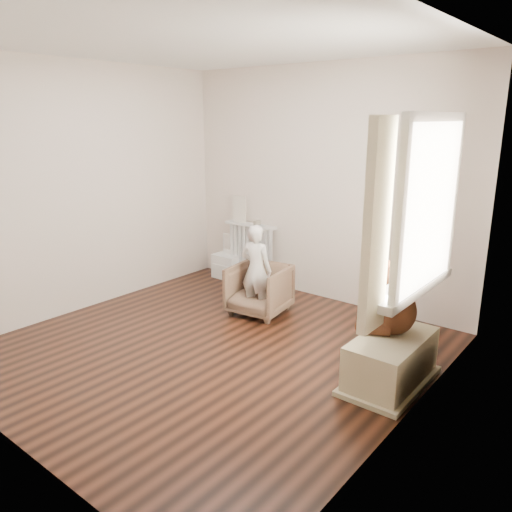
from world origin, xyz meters
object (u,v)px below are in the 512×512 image
Objects in this scene: teddy_bear at (394,298)px; radiator at (251,253)px; child at (256,270)px; toy_vanity at (228,257)px; armchair at (259,290)px; plush_cat at (423,261)px; toy_bench at (391,360)px.

radiator is at bearing 130.43° from teddy_bear.
teddy_bear is (1.66, -0.36, 0.17)m from child.
toy_vanity is 1.30m from armchair.
teddy_bear is at bearing -22.24° from armchair.
child is 1.95m from plush_cat.
plush_cat is at bearing 41.40° from toy_bench.
radiator is 0.91× the size of toy_bench.
plush_cat reaches higher than armchair.
toy_vanity is at bearing -175.20° from radiator.
armchair is (1.08, -0.72, -0.01)m from toy_vanity.
toy_bench is 1.45× the size of teddy_bear.
child is at bearing 165.05° from toy_bench.
toy_vanity reaches higher than armchair.
plush_cat reaches higher than teddy_bear.
radiator is 2.75m from toy_bench.
child reaches higher than radiator.
toy_vanity is 1.99× the size of plush_cat.
teddy_bear is 0.38m from plush_cat.
teddy_bear is (-0.05, 0.10, 0.47)m from toy_bench.
radiator is 1.30× the size of armchair.
child is at bearing 144.05° from teddy_bear.
plush_cat reaches higher than child.
plush_cat is at bearing -20.54° from toy_vanity.
radiator reaches higher than toy_vanity.
child is 1.71m from teddy_bear.
child is at bearing -35.27° from toy_vanity.
armchair is at bearing 142.41° from teddy_bear.
radiator is at bearing 4.80° from toy_vanity.
radiator is 2.65× the size of plush_cat.
radiator is 2.67m from teddy_bear.
toy_bench is 0.82m from plush_cat.
child reaches higher than armchair.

